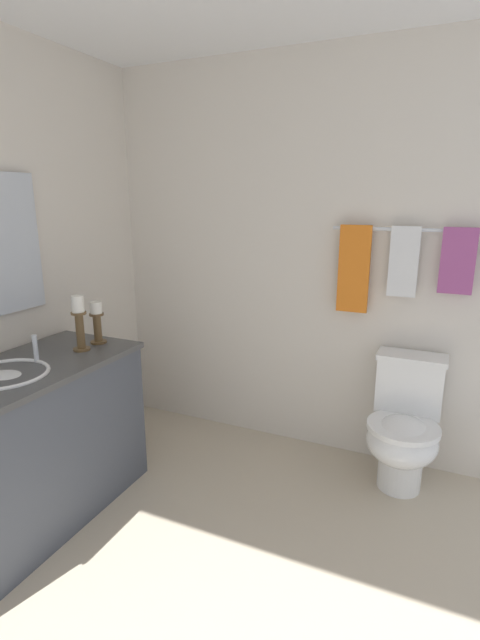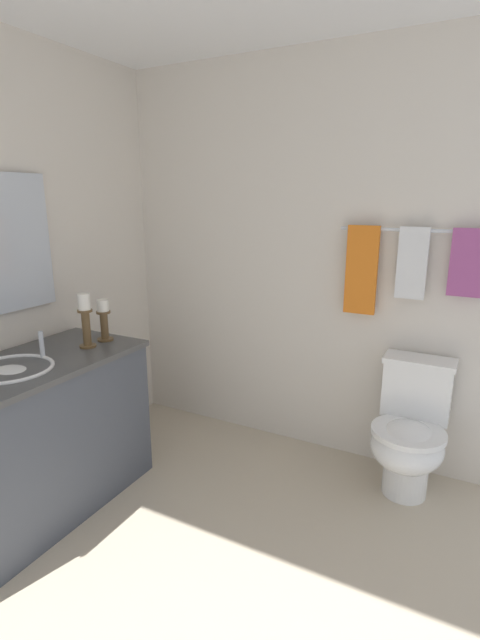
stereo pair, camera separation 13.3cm
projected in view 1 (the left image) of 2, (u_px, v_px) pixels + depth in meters
floor at (188, 603)px, 1.92m from camera, size 2.62×2.96×0.02m
wall_back at (303, 262)px, 2.91m from camera, size 2.62×0.04×2.45m
vanity_cabinet at (15, 454)px, 2.25m from camera, size 0.58×1.37×0.82m
sink_basin at (6, 382)px, 2.15m from camera, size 0.40×0.40×0.24m
candle_holder_tall at (97, 322)px, 2.58m from camera, size 0.09×0.09×0.24m
candle_holder_short at (79, 321)px, 2.45m from camera, size 0.09×0.09×0.30m
toilet at (404, 428)px, 2.60m from camera, size 0.39×0.54×0.75m
towel_bar at (407, 230)px, 2.56m from camera, size 0.82×0.02×0.02m
towel_near_vanity at (354, 269)px, 2.71m from camera, size 0.18×0.03×0.51m
towel_center at (404, 262)px, 2.59m from camera, size 0.16×0.03×0.39m
towel_near_corner at (458, 261)px, 2.48m from camera, size 0.17×0.03×0.35m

